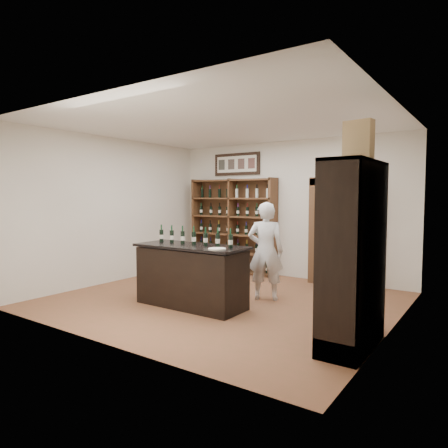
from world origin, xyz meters
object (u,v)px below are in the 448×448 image
Objects in this scene: wine_shelf at (234,225)px; wine_crate at (358,141)px; tasting_counter at (191,276)px; shopkeeper at (266,251)px; side_cabinet at (355,285)px; counter_bottle_0 at (161,236)px.

wine_crate is (3.77, -3.06, 1.34)m from wine_shelf.
shopkeeper reaches higher than tasting_counter.
side_cabinet is at bearing -40.21° from wine_shelf.
side_cabinet is 4.56× the size of wine_crate.
wine_shelf is 1.17× the size of tasting_counter.
wine_crate reaches higher than counter_bottle_0.
wine_shelf is 2.68m from shopkeeper.
wine_crate reaches higher than shopkeeper.
shopkeeper is at bearing 53.13° from tasting_counter.
wine_crate is (3.39, -0.20, 1.33)m from counter_bottle_0.
counter_bottle_0 is at bearing -82.43° from wine_shelf.
counter_bottle_0 is 3.48m from side_cabinet.
side_cabinet reaches higher than shopkeeper.
shopkeeper is at bearing 33.02° from counter_bottle_0.
tasting_counter is at bearing -173.10° from wine_crate.
side_cabinet is at bearing -63.39° from wine_crate.
wine_shelf is at bearing 97.57° from counter_bottle_0.
wine_shelf is 4.56× the size of wine_crate.
wine_crate reaches higher than side_cabinet.
tasting_counter is 3.89× the size of wine_crate.
tasting_counter is at bearing -69.44° from wine_shelf.
shopkeeper is (-1.93, 1.36, 0.09)m from side_cabinet.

